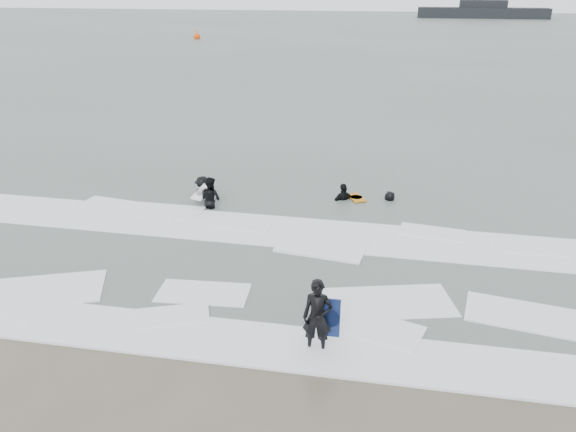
% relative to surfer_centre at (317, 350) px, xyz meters
% --- Properties ---
extents(ground, '(320.00, 320.00, 0.00)m').
position_rel_surfer_centre_xyz_m(ground, '(-1.82, 0.51, 0.00)').
color(ground, brown).
rests_on(ground, ground).
extents(sea, '(320.00, 320.00, 0.00)m').
position_rel_surfer_centre_xyz_m(sea, '(-1.82, 80.51, 0.06)').
color(sea, '#47544C').
rests_on(sea, ground).
extents(surfer_centre, '(0.71, 0.48, 1.92)m').
position_rel_surfer_centre_xyz_m(surfer_centre, '(0.00, 0.00, 0.00)').
color(surfer_centre, black).
rests_on(surfer_centre, ground).
extents(surfer_wading, '(1.08, 0.98, 1.82)m').
position_rel_surfer_centre_xyz_m(surfer_wading, '(-5.47, 8.27, 0.00)').
color(surfer_wading, black).
rests_on(surfer_wading, ground).
extents(surfer_breaker, '(1.29, 1.27, 1.78)m').
position_rel_surfer_centre_xyz_m(surfer_breaker, '(-6.13, 9.23, 0.00)').
color(surfer_breaker, black).
rests_on(surfer_breaker, ground).
extents(surfer_right_near, '(1.16, 0.99, 1.86)m').
position_rel_surfer_centre_xyz_m(surfer_right_near, '(-0.46, 10.13, 0.00)').
color(surfer_right_near, black).
rests_on(surfer_right_near, ground).
extents(surfer_right_far, '(0.86, 0.90, 1.55)m').
position_rel_surfer_centre_xyz_m(surfer_right_far, '(1.38, 10.42, 0.00)').
color(surfer_right_far, black).
rests_on(surfer_right_far, ground).
extents(surf_foam, '(30.03, 9.06, 0.09)m').
position_rel_surfer_centre_xyz_m(surf_foam, '(-1.82, 4.21, 0.04)').
color(surf_foam, white).
rests_on(surf_foam, ground).
extents(bodyboards, '(6.77, 10.70, 1.25)m').
position_rel_surfer_centre_xyz_m(bodyboards, '(-1.88, 6.39, 0.50)').
color(bodyboards, '#0E1B45').
rests_on(bodyboards, ground).
extents(buoy, '(1.00, 1.00, 1.65)m').
position_rel_surfer_centre_xyz_m(buoy, '(-29.59, 72.98, 0.42)').
color(buoy, '#E3430A').
rests_on(buoy, ground).
extents(vessel_horizon, '(29.49, 5.27, 4.00)m').
position_rel_surfer_centre_xyz_m(vessel_horizon, '(18.41, 134.54, 1.49)').
color(vessel_horizon, black).
rests_on(vessel_horizon, ground).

